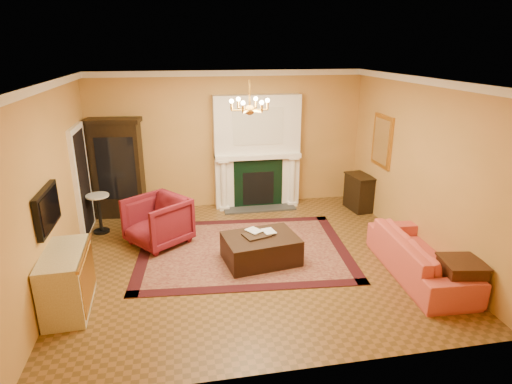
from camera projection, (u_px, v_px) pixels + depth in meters
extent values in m
cube|color=brown|center=(250.00, 259.00, 7.41)|extent=(6.00, 5.50, 0.02)
cube|color=white|center=(249.00, 79.00, 6.43)|extent=(6.00, 5.50, 0.02)
cube|color=#D4974C|center=(229.00, 140.00, 9.48)|extent=(6.00, 0.02, 3.00)
cube|color=#D4974C|center=(296.00, 252.00, 4.35)|extent=(6.00, 0.02, 3.00)
cube|color=#D4974C|center=(52.00, 186.00, 6.40)|extent=(0.02, 5.50, 3.00)
cube|color=#D4974C|center=(420.00, 166.00, 7.44)|extent=(0.02, 5.50, 3.00)
cube|color=white|center=(257.00, 152.00, 9.51)|extent=(1.90, 0.32, 2.50)
cube|color=silver|center=(258.00, 126.00, 9.16)|extent=(1.10, 0.01, 0.80)
cube|color=black|center=(258.00, 184.00, 9.58)|extent=(1.10, 0.02, 1.10)
cube|color=black|center=(258.00, 188.00, 9.61)|extent=(0.70, 0.02, 0.75)
cube|color=#333333|center=(259.00, 208.00, 9.64)|extent=(1.60, 0.50, 0.04)
cube|color=white|center=(257.00, 155.00, 9.48)|extent=(1.90, 0.44, 0.10)
cylinder|color=white|center=(224.00, 184.00, 9.42)|extent=(0.14, 0.14, 1.18)
cylinder|color=white|center=(292.00, 180.00, 9.69)|extent=(0.14, 0.14, 1.18)
cube|color=white|center=(228.00, 73.00, 8.97)|extent=(6.00, 0.08, 0.12)
cube|color=white|center=(40.00, 87.00, 5.94)|extent=(0.08, 5.50, 0.12)
cube|color=white|center=(428.00, 81.00, 6.96)|extent=(0.08, 5.50, 0.12)
cube|color=white|center=(82.00, 181.00, 8.13)|extent=(0.08, 1.05, 2.10)
cube|color=black|center=(84.00, 182.00, 8.15)|extent=(0.02, 0.85, 1.95)
cube|color=black|center=(47.00, 209.00, 5.90)|extent=(0.08, 0.95, 0.58)
cube|color=black|center=(50.00, 209.00, 5.91)|extent=(0.01, 0.85, 0.48)
cube|color=gold|center=(382.00, 141.00, 8.68)|extent=(0.05, 0.76, 1.05)
cube|color=white|center=(381.00, 141.00, 8.68)|extent=(0.01, 0.62, 0.90)
cylinder|color=gold|center=(250.00, 93.00, 6.49)|extent=(0.03, 0.03, 0.40)
sphere|color=gold|center=(250.00, 110.00, 6.57)|extent=(0.16, 0.16, 0.16)
sphere|color=#FFE5B2|center=(268.00, 100.00, 6.58)|extent=(0.07, 0.07, 0.07)
sphere|color=#FFE5B2|center=(256.00, 99.00, 6.78)|extent=(0.07, 0.07, 0.07)
sphere|color=#FFE5B2|center=(238.00, 99.00, 6.73)|extent=(0.07, 0.07, 0.07)
sphere|color=#FFE5B2|center=(231.00, 101.00, 6.48)|extent=(0.07, 0.07, 0.07)
sphere|color=#FFE5B2|center=(243.00, 103.00, 6.28)|extent=(0.07, 0.07, 0.07)
sphere|color=#FFE5B2|center=(262.00, 103.00, 6.33)|extent=(0.07, 0.07, 0.07)
cube|color=#3F0D12|center=(244.00, 250.00, 7.69)|extent=(3.92, 3.08, 0.01)
cube|color=black|center=(118.00, 170.00, 8.98)|extent=(1.05, 0.57, 2.01)
imported|color=maroon|center=(158.00, 219.00, 7.79)|extent=(1.29, 1.30, 0.98)
cylinder|color=black|center=(102.00, 231.00, 8.43)|extent=(0.30, 0.30, 0.04)
cylinder|color=black|center=(100.00, 214.00, 8.31)|extent=(0.07, 0.07, 0.70)
cylinder|color=white|center=(97.00, 196.00, 8.19)|extent=(0.44, 0.44, 0.03)
cube|color=beige|center=(67.00, 280.00, 5.88)|extent=(0.59, 1.17, 0.86)
imported|color=#CF4641|center=(421.00, 250.00, 6.74)|extent=(0.78, 2.27, 0.88)
cube|color=#3A1B0F|center=(460.00, 282.00, 6.09)|extent=(0.60, 0.60, 0.60)
cube|color=black|center=(359.00, 193.00, 9.50)|extent=(0.47, 0.73, 0.77)
cube|color=black|center=(261.00, 249.00, 7.22)|extent=(1.32, 1.04, 0.45)
cube|color=black|center=(256.00, 235.00, 7.16)|extent=(0.49, 0.43, 0.03)
imported|color=gray|center=(249.00, 226.00, 7.17)|extent=(0.19, 0.13, 0.27)
imported|color=gray|center=(264.00, 226.00, 7.18)|extent=(0.19, 0.06, 0.26)
cylinder|color=gray|center=(231.00, 152.00, 9.34)|extent=(0.12, 0.12, 0.10)
cone|color=#103B1A|center=(230.00, 142.00, 9.27)|extent=(0.17, 0.17, 0.36)
cylinder|color=gray|center=(283.00, 150.00, 9.55)|extent=(0.10, 0.10, 0.08)
cone|color=#103B1A|center=(283.00, 142.00, 9.48)|extent=(0.15, 0.15, 0.31)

